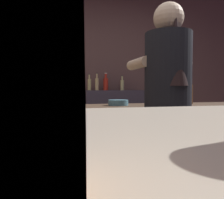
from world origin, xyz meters
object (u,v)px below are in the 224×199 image
chefs_knife (175,105)px  bottle_soy (97,84)px  bartender (168,102)px  mixing_bowl (118,103)px  bottle_olive_oil (106,84)px  bottle_hot_sauce (89,84)px  knife_block (186,94)px  bottle_vinegar (122,84)px

chefs_knife → bottle_soy: (-0.52, 1.38, 0.23)m
bartender → mixing_bowl: (-0.24, 0.52, -0.04)m
bartender → bottle_olive_oil: size_ratio=6.47×
chefs_knife → bottle_hot_sauce: 1.57m
bottle_olive_oil → chefs_knife: bearing=-75.3°
mixing_bowl → bottle_hot_sauce: 1.33m
knife_block → bottle_soy: 1.43m
chefs_knife → bottle_vinegar: (-0.12, 1.43, 0.22)m
chefs_knife → bottle_soy: bearing=104.7°
bottle_hot_sauce → bottle_vinegar: bottle_hot_sauce is taller
bottle_soy → mixing_bowl: bearing=-90.0°
mixing_bowl → bottle_vinegar: 1.39m
mixing_bowl → chefs_knife: mixing_bowl is taller
mixing_bowl → bottle_vinegar: (0.40, 1.31, 0.19)m
mixing_bowl → chefs_knife: bearing=-12.2°
bartender → bottle_hot_sauce: bartender is taller
chefs_knife → bottle_hot_sauce: size_ratio=0.99×
bottle_olive_oil → bottle_vinegar: (0.26, -0.01, -0.01)m
bartender → bottle_hot_sauce: size_ratio=7.04×
mixing_bowl → chefs_knife: 0.54m
mixing_bowl → bottle_hot_sauce: bottle_hot_sauce is taller
knife_block → bottle_olive_oil: 1.42m
bartender → bottle_soy: size_ratio=6.68×
knife_block → mixing_bowl: bearing=-176.1°
mixing_bowl → knife_block: bearing=3.9°
knife_block → bottle_olive_oil: size_ratio=1.06×
bottle_vinegar → knife_block: bearing=-75.0°
mixing_bowl → bottle_hot_sauce: bearing=94.7°
bottle_vinegar → bottle_soy: bearing=-173.1°
bottle_olive_oil → bartender: bearing=-87.0°
chefs_knife → bartender: bearing=-130.6°
knife_block → bottle_hot_sauce: 1.52m
mixing_bowl → bottle_hot_sauce: (-0.11, 1.31, 0.20)m
bottle_olive_oil → bottle_hot_sauce: bearing=-175.2°
bartender → knife_block: bartender is taller
knife_block → chefs_knife: size_ratio=1.17×
bartender → bottle_hot_sauce: 1.87m
knife_block → bottle_vinegar: bearing=105.0°
chefs_knife → bottle_olive_oil: bearing=98.6°
bartender → bottle_vinegar: (0.16, 1.83, 0.16)m
bartender → mixing_bowl: size_ratio=9.09×
bartender → mixing_bowl: bearing=22.8°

